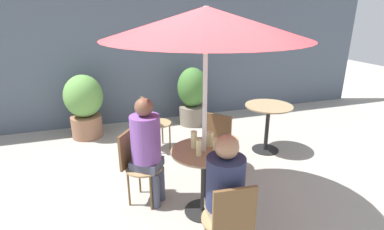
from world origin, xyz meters
TOP-DOWN VIEW (x-y plane):
  - ground_plane at (0.00, 0.00)m, footprint 20.00×20.00m
  - storefront_wall at (0.00, 3.25)m, footprint 10.00×0.06m
  - cafe_table_near at (0.21, 0.14)m, footprint 0.69×0.69m
  - cafe_table_far at (1.67, 1.27)m, footprint 0.71×0.71m
  - bistro_chair_0 at (-0.43, 0.58)m, footprint 0.47×0.47m
  - bistro_chair_1 at (0.15, -0.64)m, footprint 0.41×0.42m
  - bistro_chair_2 at (-0.01, 1.83)m, footprint 0.44×0.42m
  - bistro_chair_3 at (0.73, 0.90)m, footprint 0.47×0.47m
  - seated_person_0 at (-0.31, 0.50)m, footprint 0.41×0.40m
  - seated_person_1 at (0.16, -0.50)m, footprint 0.32×0.34m
  - beer_glass_0 at (0.31, 0.22)m, footprint 0.07×0.07m
  - beer_glass_1 at (0.13, 0.23)m, footprint 0.06×0.06m
  - beer_glass_2 at (0.12, 0.05)m, footprint 0.06×0.06m
  - beer_glass_3 at (0.31, 0.06)m, footprint 0.07×0.07m
  - potted_plant_0 at (-1.00, 2.71)m, footprint 0.64×0.64m
  - potted_plant_1 at (0.94, 2.74)m, footprint 0.56×0.56m
  - umbrella at (0.21, 0.14)m, footprint 1.88×1.88m

SIDE VIEW (x-z plane):
  - ground_plane at x=0.00m, z-range 0.00..0.00m
  - bistro_chair_0 at x=-0.43m, z-range 0.09..0.93m
  - bistro_chair_1 at x=0.15m, z-range 0.09..0.93m
  - bistro_chair_2 at x=-0.01m, z-range 0.09..0.93m
  - bistro_chair_3 at x=0.73m, z-range 0.09..0.93m
  - cafe_table_near at x=0.21m, z-range 0.17..0.91m
  - cafe_table_far at x=1.67m, z-range 0.18..0.92m
  - potted_plant_1 at x=0.94m, z-range 0.03..1.12m
  - potted_plant_0 at x=-1.00m, z-range 0.05..1.14m
  - seated_person_1 at x=0.16m, z-range 0.11..1.30m
  - seated_person_0 at x=-0.31m, z-range 0.11..1.36m
  - beer_glass_3 at x=0.31m, z-range 0.74..0.89m
  - beer_glass_0 at x=0.31m, z-range 0.74..0.90m
  - beer_glass_2 at x=0.12m, z-range 0.74..0.91m
  - beer_glass_1 at x=0.13m, z-range 0.74..0.92m
  - storefront_wall at x=0.00m, z-range 0.00..3.00m
  - umbrella at x=0.21m, z-range 0.92..3.05m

